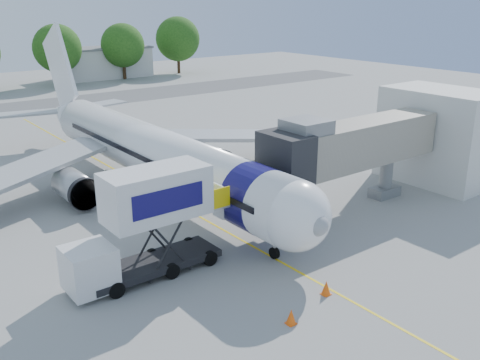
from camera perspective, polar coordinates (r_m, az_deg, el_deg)
ground at (r=36.27m, az=-6.23°, el=-2.87°), size 160.00×160.00×0.00m
guidance_line at (r=36.27m, az=-6.23°, el=-2.86°), size 0.15×70.00×0.01m
taxiway_strip at (r=74.26m, az=-23.58°, el=6.88°), size 120.00×10.00×0.01m
aircraft at (r=38.75m, az=-9.58°, el=3.00°), size 34.17×37.73×11.35m
jet_bridge at (r=34.67m, az=11.11°, el=3.43°), size 13.90×3.20×6.60m
terminal_stub at (r=43.12m, az=20.43°, el=4.43°), size 5.00×8.00×7.00m
catering_hiloader at (r=26.74m, az=-10.04°, el=-4.75°), size 8.50×2.44×5.50m
ground_tug at (r=24.21m, az=20.38°, el=-14.00°), size 3.50×2.44×1.27m
safety_cone_a at (r=26.06m, az=9.18°, el=-11.31°), size 0.45×0.45×0.72m
safety_cone_b at (r=23.78m, az=5.47°, el=-14.33°), size 0.45×0.45×0.71m
outbuilding_right at (r=99.67m, az=-14.38°, el=12.06°), size 16.40×7.40×5.30m
tree_e at (r=91.89m, az=-18.91°, el=13.14°), size 7.59×7.59×9.68m
tree_f at (r=96.65m, az=-12.41°, el=13.85°), size 7.43×7.43×9.47m
tree_g at (r=102.92m, az=-6.66°, el=14.71°), size 8.11×8.11×10.34m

